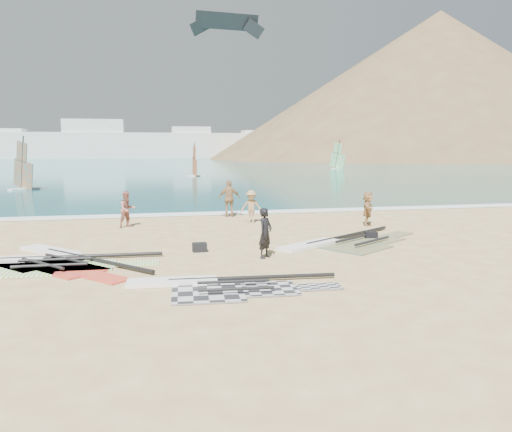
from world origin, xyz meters
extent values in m
plane|color=#D5BB7D|center=(0.00, 0.00, 0.00)|extent=(300.00, 300.00, 0.00)
cube|color=#0C465A|center=(0.00, 132.00, 0.00)|extent=(300.00, 240.00, 0.06)
cube|color=white|center=(0.00, 12.30, 0.00)|extent=(300.00, 1.20, 0.04)
cube|color=white|center=(-20.00, 150.00, 4.03)|extent=(160.00, 8.00, 8.00)
cube|color=white|center=(-45.00, 150.00, 4.53)|extent=(10.00, 7.00, 9.00)
cube|color=white|center=(-20.00, 150.00, 6.03)|extent=(18.00, 7.00, 12.00)
cube|color=white|center=(10.00, 150.00, 5.03)|extent=(12.00, 7.00, 10.00)
cube|color=white|center=(35.00, 150.00, 4.53)|extent=(16.00, 7.00, 9.00)
cube|color=white|center=(55.00, 150.00, 5.53)|extent=(10.00, 7.00, 11.00)
cone|color=brown|center=(85.00, 130.00, 0.00)|extent=(143.00, 143.00, 45.00)
cone|color=brown|center=(120.00, 140.00, 0.00)|extent=(70.00, 70.00, 28.00)
cube|color=#252528|center=(-2.99, -1.92, 0.02)|extent=(1.84, 2.02, 0.04)
cube|color=#252528|center=(-1.47, -2.03, 0.02)|extent=(1.42, 1.33, 0.04)
cube|color=#252528|center=(-0.24, -2.12, 0.02)|extent=(1.18, 0.65, 0.04)
cylinder|color=black|center=(-1.70, -1.15, 0.10)|extent=(4.38, 0.41, 0.10)
cylinder|color=black|center=(-2.30, -1.64, 0.16)|extent=(1.81, 0.20, 0.08)
cylinder|color=black|center=(-2.35, -2.30, 0.16)|extent=(1.81, 0.20, 0.08)
cube|color=white|center=(-3.79, -1.01, 0.06)|extent=(2.32, 0.78, 0.12)
cube|color=#7FC42E|center=(-7.87, 1.57, 0.02)|extent=(2.03, 2.24, 0.04)
cube|color=#7FC42E|center=(-6.14, 1.51, 0.02)|extent=(1.57, 1.47, 0.04)
cube|color=#7FC42E|center=(-4.72, 1.46, 0.02)|extent=(1.33, 0.70, 0.04)
cylinder|color=black|center=(-6.43, 2.50, 0.10)|extent=(5.00, 0.29, 0.12)
cylinder|color=black|center=(-7.10, 1.93, 0.16)|extent=(2.07, 0.16, 0.09)
cylinder|color=black|center=(-7.13, 1.17, 0.16)|extent=(2.07, 0.16, 0.09)
cube|color=orange|center=(2.60, 2.58, 0.02)|extent=(2.98, 3.05, 0.04)
cube|color=orange|center=(4.13, 3.59, 0.02)|extent=(2.16, 2.13, 0.04)
cube|color=orange|center=(5.38, 4.40, 0.02)|extent=(1.53, 1.33, 0.04)
cylinder|color=black|center=(3.28, 4.26, 0.10)|extent=(4.48, 2.99, 0.13)
cylinder|color=black|center=(3.05, 3.36, 0.16)|extent=(1.87, 1.27, 0.09)
cylinder|color=black|center=(3.49, 2.68, 0.16)|extent=(1.87, 1.27, 0.09)
cube|color=white|center=(1.17, 2.88, 0.06)|extent=(2.71, 2.13, 0.12)
cube|color=#D11D45|center=(-7.59, 2.28, 0.02)|extent=(2.94, 2.92, 0.04)
cube|color=#D11D45|center=(-6.43, 0.97, 0.02)|extent=(2.08, 2.08, 0.04)
cube|color=#D11D45|center=(-5.48, -0.08, 0.02)|extent=(1.36, 1.41, 0.04)
cylinder|color=black|center=(-5.91, 1.87, 0.10)|extent=(3.43, 3.82, 0.12)
cylinder|color=black|center=(-6.80, 1.96, 0.16)|extent=(1.45, 1.60, 0.09)
cylinder|color=black|center=(-7.37, 1.45, 0.16)|extent=(1.45, 1.60, 0.09)
cube|color=white|center=(-7.51, 3.66, 0.06)|extent=(2.27, 2.42, 0.12)
cube|color=black|center=(-2.68, 2.90, 0.15)|extent=(0.48, 0.35, 0.30)
cube|color=black|center=(3.99, 3.86, 0.14)|extent=(0.51, 0.40, 0.27)
imported|color=black|center=(-0.74, 1.50, 0.80)|extent=(0.68, 0.68, 1.59)
imported|color=#A16155|center=(-5.23, 8.78, 0.79)|extent=(0.96, 0.89, 1.58)
imported|color=#A27E54|center=(0.34, 8.84, 0.77)|extent=(1.11, 0.83, 1.53)
imported|color=#A57E52|center=(-0.33, 11.04, 0.93)|extent=(1.12, 0.53, 1.87)
imported|color=#B08252|center=(5.29, 6.99, 0.76)|extent=(1.01, 1.47, 1.53)
cube|color=white|center=(-14.20, 30.23, 0.10)|extent=(2.27, 2.18, 0.14)
cube|color=#E94311|center=(-14.20, 30.23, 1.29)|extent=(2.08, 2.23, 2.66)
cube|color=#E94311|center=(-14.20, 30.23, 3.11)|extent=(1.19, 1.27, 1.84)
cylinder|color=black|center=(-14.20, 30.23, 2.30)|extent=(0.65, 0.68, 4.21)
cube|color=white|center=(1.26, 46.31, 0.10)|extent=(2.30, 0.89, 0.13)
cube|color=red|center=(1.26, 46.31, 1.19)|extent=(0.35, 2.74, 2.45)
cube|color=red|center=(1.26, 46.31, 2.87)|extent=(0.23, 1.54, 1.70)
cylinder|color=black|center=(1.26, 46.31, 2.12)|extent=(0.18, 0.78, 3.88)
cube|color=white|center=(25.74, 62.47, 0.11)|extent=(2.57, 2.04, 0.15)
cube|color=green|center=(25.74, 62.47, 1.36)|extent=(1.78, 2.69, 2.82)
cube|color=green|center=(25.74, 62.47, 3.30)|extent=(1.02, 1.53, 1.96)
cylinder|color=black|center=(25.74, 62.47, 2.44)|extent=(0.58, 0.80, 4.47)
cube|color=black|center=(5.04, 44.57, 17.63)|extent=(7.27, 1.57, 1.75)
cube|color=black|center=(1.96, 44.29, 16.93)|extent=(2.42, 0.96, 2.22)
cube|color=black|center=(8.12, 44.85, 16.93)|extent=(2.51, 0.85, 2.22)
camera|label=1|loc=(-4.35, -13.58, 3.48)|focal=35.00mm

